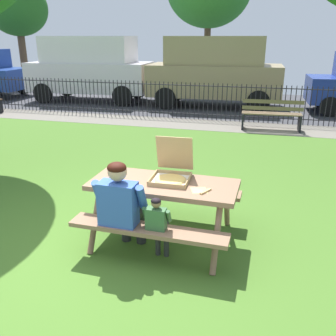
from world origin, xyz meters
TOP-DOWN VIEW (x-y plane):
  - ground at (0.00, 1.89)m, footprint 28.00×11.78m
  - cobblestone_walkway at (0.00, 7.08)m, footprint 28.00×1.40m
  - street_asphalt at (0.00, 10.85)m, footprint 28.00×6.15m
  - picnic_table_foreground at (0.86, 0.58)m, footprint 1.84×1.53m
  - pizza_box_open at (0.93, 0.72)m, footprint 0.48×0.55m
  - pizza_slice_on_table at (1.34, 0.45)m, footprint 0.26×0.25m
  - adult_at_table at (0.51, 0.09)m, footprint 0.62×0.60m
  - child_at_table at (0.94, 0.05)m, footprint 0.32×0.31m
  - iron_fence_streetside at (-0.00, 7.78)m, footprint 20.37×0.03m
  - park_bench_center at (2.17, 6.94)m, footprint 1.62×0.53m
  - parked_car_left at (-4.76, 10.17)m, footprint 4.79×2.26m
  - parked_car_center at (0.12, 10.17)m, footprint 4.76×2.20m
  - far_tree_left at (-10.78, 14.48)m, footprint 3.05×3.05m

SIDE VIEW (x-z plane):
  - ground at x=0.00m, z-range -0.02..0.00m
  - street_asphalt at x=0.00m, z-range -0.01..0.00m
  - cobblestone_walkway at x=0.00m, z-range -0.01..0.00m
  - park_bench_center at x=2.17m, z-range -0.01..0.84m
  - child_at_table at x=0.94m, z-range 0.09..0.92m
  - iron_fence_streetside at x=0.00m, z-range 0.01..1.14m
  - picnic_table_foreground at x=0.86m, z-range 0.20..0.99m
  - adult_at_table at x=0.51m, z-range 0.06..1.25m
  - pizza_slice_on_table at x=1.34m, z-range 0.77..0.79m
  - pizza_box_open at x=0.93m, z-range 0.61..1.12m
  - parked_car_left at x=-4.76m, z-range 0.08..2.54m
  - parked_car_center at x=0.12m, z-range 0.08..2.54m
  - far_tree_left at x=-10.78m, z-range 1.18..6.37m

